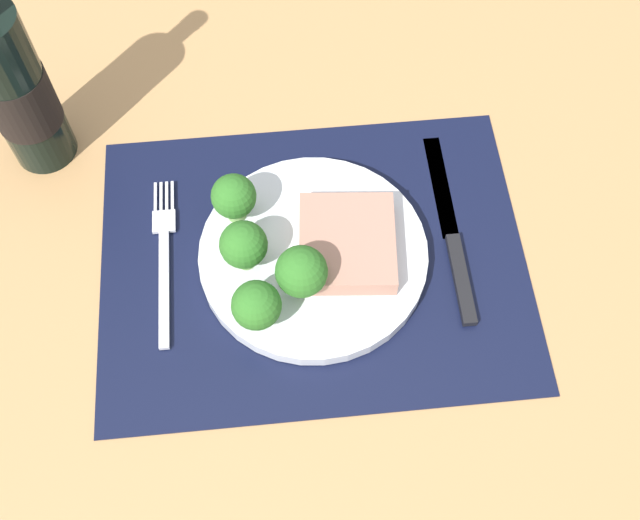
{
  "coord_description": "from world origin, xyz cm",
  "views": [
    {
      "loc": [
        -2.92,
        -37.02,
        69.65
      ],
      "look_at": [
        0.58,
        -1.04,
        1.9
      ],
      "focal_mm": 43.23,
      "sensor_mm": 36.0,
      "label": 1
    }
  ],
  "objects_px": {
    "fork": "(164,258)",
    "knife": "(453,241)",
    "plate": "(313,255)",
    "wine_bottle": "(16,89)",
    "steak": "(348,246)"
  },
  "relations": [
    {
      "from": "steak",
      "to": "wine_bottle",
      "type": "xyz_separation_m",
      "value": [
        -0.32,
        0.17,
        0.07
      ]
    },
    {
      "from": "knife",
      "to": "steak",
      "type": "bearing_deg",
      "value": -175.25
    },
    {
      "from": "knife",
      "to": "wine_bottle",
      "type": "relative_size",
      "value": 0.84
    },
    {
      "from": "fork",
      "to": "knife",
      "type": "xyz_separation_m",
      "value": [
        0.3,
        -0.01,
        0.0
      ]
    },
    {
      "from": "wine_bottle",
      "to": "knife",
      "type": "bearing_deg",
      "value": -20.84
    },
    {
      "from": "knife",
      "to": "fork",
      "type": "bearing_deg",
      "value": 178.31
    },
    {
      "from": "wine_bottle",
      "to": "steak",
      "type": "bearing_deg",
      "value": -28.55
    },
    {
      "from": "plate",
      "to": "wine_bottle",
      "type": "bearing_deg",
      "value": 149.21
    },
    {
      "from": "steak",
      "to": "knife",
      "type": "distance_m",
      "value": 0.11
    },
    {
      "from": "plate",
      "to": "knife",
      "type": "height_order",
      "value": "plate"
    },
    {
      "from": "steak",
      "to": "wine_bottle",
      "type": "bearing_deg",
      "value": 151.45
    },
    {
      "from": "plate",
      "to": "wine_bottle",
      "type": "distance_m",
      "value": 0.34
    },
    {
      "from": "steak",
      "to": "fork",
      "type": "xyz_separation_m",
      "value": [
        -0.19,
        0.02,
        -0.02
      ]
    },
    {
      "from": "steak",
      "to": "wine_bottle",
      "type": "distance_m",
      "value": 0.37
    },
    {
      "from": "plate",
      "to": "wine_bottle",
      "type": "height_order",
      "value": "wine_bottle"
    }
  ]
}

